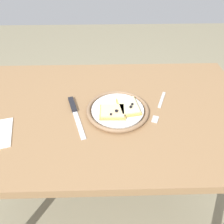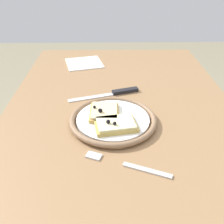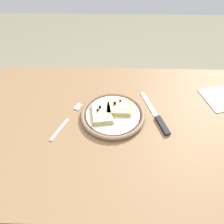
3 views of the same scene
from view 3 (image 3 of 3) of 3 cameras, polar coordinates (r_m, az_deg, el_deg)
The scene contains 8 objects.
ground_plane at distance 1.37m, azimuth 1.86°, elevation -22.73°, with size 6.00×6.00×0.00m, color gray.
dining_table at distance 0.83m, azimuth 2.84°, elevation -6.52°, with size 1.17×0.71×0.70m.
plate at distance 0.78m, azimuth 0.23°, elevation -0.72°, with size 0.24×0.24×0.02m.
pizza_slice_near at distance 0.77m, azimuth -2.87°, elevation -0.31°, with size 0.09×0.12×0.03m.
pizza_slice_far at distance 0.79m, azimuth 1.76°, elevation 1.19°, with size 0.10×0.08×0.03m.
knife at distance 0.79m, azimuth 12.62°, elevation -1.93°, with size 0.09×0.23×0.01m.
fork at distance 0.79m, azimuth -12.19°, elevation -2.24°, with size 0.09×0.19×0.00m.
napkin at distance 0.97m, azimuth 27.81°, elevation 3.32°, with size 0.14×0.15×0.00m, color white.
Camera 3 is at (-0.03, -0.52, 1.27)m, focal length 33.35 mm.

